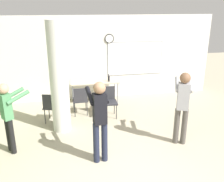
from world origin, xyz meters
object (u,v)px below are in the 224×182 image
Objects in this scene: chair_table_front at (109,100)px; person_watching_back at (8,113)px; folding_table at (95,83)px; chair_table_left at (80,99)px; bottle_on_table at (109,79)px; chair_near_pillar at (52,105)px; person_playing_front at (100,116)px; person_playing_side at (183,103)px.

chair_table_front is 0.55× the size of person_watching_back.
folding_table is 1.05m from chair_table_left.
bottle_on_table is 0.28× the size of chair_near_pillar.
folding_table is 0.90× the size of person_playing_front.
person_watching_back reaches higher than folding_table.
person_playing_side is (1.37, -1.80, 0.50)m from chair_table_front.
chair_table_left is 0.84m from chair_table_front.
person_playing_side reaches higher than chair_table_front.
folding_table is 3.36m from person_playing_side.
chair_table_left is at bearing 95.43° from person_playing_front.
chair_table_left is (-0.54, -0.88, -0.18)m from folding_table.
chair_table_front is 0.50× the size of person_playing_side.
person_playing_front reaches higher than person_playing_side.
person_watching_back is at bearing -137.06° from bottle_on_table.
person_watching_back is (-2.44, -1.44, 0.43)m from chair_table_front.
person_playing_side is (1.19, -2.80, 0.17)m from bottle_on_table.
bottle_on_table is at bearing 76.42° from person_playing_front.
person_playing_side is (1.64, -2.91, 0.32)m from folding_table.
chair_near_pillar is 0.50× the size of person_playing_front.
person_playing_side reaches higher than person_watching_back.
folding_table is 3.30m from person_playing_front.
person_playing_side reaches higher than bottle_on_table.
person_playing_side is at bearing -43.07° from chair_table_left.
person_playing_front is at bearing -62.89° from chair_near_pillar.
bottle_on_table is (0.45, -0.11, 0.15)m from folding_table.
person_watching_back is at bearing 174.61° from person_playing_side.
folding_table is 0.98× the size of person_watching_back.
chair_table_front reaches higher than folding_table.
folding_table is at bearing 166.30° from bottle_on_table.
bottle_on_table is 2.15m from chair_near_pillar.
chair_table_left is at bearing -142.15° from bottle_on_table.
bottle_on_table reaches higher than chair_near_pillar.
chair_near_pillar reaches higher than folding_table.
chair_near_pillar is (-1.79, -1.14, -0.33)m from bottle_on_table.
bottle_on_table is 1.08m from chair_table_front.
person_playing_side reaches higher than folding_table.
person_playing_front is (-0.58, -2.15, 0.51)m from chair_table_front.
person_playing_side is at bearing -52.69° from chair_table_front.
person_watching_back is (-3.81, 0.36, -0.08)m from person_playing_side.
folding_table is 6.52× the size of bottle_on_table.
chair_table_left is 0.50× the size of person_playing_front.
folding_table is 1.80× the size of chair_near_pillar.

